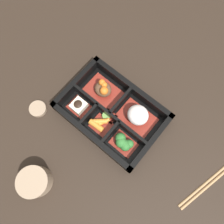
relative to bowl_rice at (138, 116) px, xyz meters
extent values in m
plane|color=black|center=(-0.06, -0.03, -0.04)|extent=(3.00, 3.00, 0.00)
cube|color=black|center=(-0.06, -0.03, -0.03)|extent=(0.28, 0.19, 0.01)
cube|color=black|center=(-0.06, -0.12, -0.01)|extent=(0.28, 0.01, 0.05)
cube|color=black|center=(-0.06, 0.05, -0.01)|extent=(0.28, 0.01, 0.05)
cube|color=black|center=(-0.19, -0.03, -0.01)|extent=(0.01, 0.19, 0.05)
cube|color=black|center=(0.07, -0.03, -0.01)|extent=(0.01, 0.19, 0.05)
cube|color=black|center=(-0.06, -0.05, -0.01)|extent=(0.25, 0.01, 0.05)
cube|color=black|center=(-0.10, -0.08, -0.01)|extent=(0.01, 0.07, 0.05)
cube|color=black|center=(-0.03, -0.08, -0.01)|extent=(0.01, 0.07, 0.05)
cube|color=black|center=(-0.06, 0.00, -0.01)|extent=(0.01, 0.09, 0.05)
cube|color=maroon|center=(-0.12, 0.00, -0.02)|extent=(0.10, 0.07, 0.01)
ellipsoid|color=brown|center=(-0.12, 0.00, -0.01)|extent=(0.05, 0.04, 0.03)
sphere|color=#D1661E|center=(-0.12, 0.01, 0.01)|extent=(0.02, 0.02, 0.02)
sphere|color=#D1661E|center=(-0.11, -0.01, 0.01)|extent=(0.02, 0.02, 0.02)
sphere|color=#D1661E|center=(-0.13, 0.01, 0.01)|extent=(0.02, 0.02, 0.02)
cube|color=maroon|center=(0.00, 0.00, -0.02)|extent=(0.10, 0.07, 0.01)
ellipsoid|color=silver|center=(0.00, 0.00, 0.01)|extent=(0.06, 0.05, 0.05)
cube|color=maroon|center=(-0.14, -0.08, -0.02)|extent=(0.06, 0.05, 0.01)
cube|color=beige|center=(-0.14, -0.08, -0.01)|extent=(0.04, 0.04, 0.02)
ellipsoid|color=black|center=(-0.14, -0.08, 0.00)|extent=(0.02, 0.02, 0.01)
cube|color=maroon|center=(-0.07, -0.08, -0.02)|extent=(0.06, 0.05, 0.01)
cylinder|color=orange|center=(-0.07, -0.09, -0.01)|extent=(0.04, 0.02, 0.02)
cylinder|color=orange|center=(-0.07, -0.08, -0.01)|extent=(0.04, 0.04, 0.01)
cylinder|color=orange|center=(-0.06, -0.07, -0.02)|extent=(0.02, 0.03, 0.01)
cube|color=maroon|center=(0.02, -0.08, -0.02)|extent=(0.07, 0.05, 0.01)
sphere|color=#2D6B2D|center=(0.00, -0.08, -0.01)|extent=(0.03, 0.03, 0.03)
sphere|color=#2D6B2D|center=(0.02, -0.08, -0.01)|extent=(0.03, 0.03, 0.03)
sphere|color=#2D6B2D|center=(0.03, -0.07, -0.01)|extent=(0.02, 0.02, 0.02)
sphere|color=#2D6B2D|center=(0.03, -0.08, -0.01)|extent=(0.03, 0.03, 0.03)
sphere|color=#2D6B2D|center=(0.01, -0.08, -0.01)|extent=(0.03, 0.03, 0.03)
sphere|color=#2D6B2D|center=(0.02, -0.08, -0.01)|extent=(0.03, 0.03, 0.03)
cube|color=maroon|center=(-0.06, -0.05, -0.02)|extent=(0.04, 0.03, 0.01)
cylinder|color=#75A84C|center=(-0.07, -0.05, -0.02)|extent=(0.02, 0.02, 0.00)
cylinder|color=#75A84C|center=(-0.07, -0.05, -0.02)|extent=(0.02, 0.02, 0.01)
cylinder|color=gray|center=(-0.09, -0.30, -0.01)|extent=(0.08, 0.08, 0.05)
cylinder|color=#597A38|center=(-0.09, -0.30, 0.01)|extent=(0.06, 0.06, 0.01)
cylinder|color=#A87F51|center=(0.25, 0.00, -0.03)|extent=(0.06, 0.22, 0.01)
cylinder|color=#A87F51|center=(0.26, -0.01, -0.03)|extent=(0.06, 0.22, 0.01)
cylinder|color=gray|center=(-0.23, -0.16, -0.03)|extent=(0.05, 0.05, 0.01)
cylinder|color=black|center=(-0.23, -0.16, -0.03)|extent=(0.03, 0.03, 0.00)
camera|label=1|loc=(0.05, -0.17, 0.56)|focal=35.00mm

